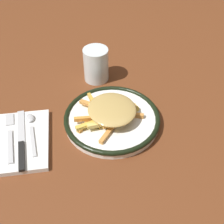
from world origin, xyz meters
TOP-DOWN VIEW (x-y plane):
  - ground_plane at (0.00, 0.00)m, footprint 2.60×2.60m
  - plate at (0.00, 0.00)m, footprint 0.27×0.27m
  - fries_heap at (-0.00, -0.00)m, footprint 0.19×0.18m
  - napkin at (-0.24, -0.02)m, footprint 0.15×0.21m
  - fork at (-0.27, -0.01)m, footprint 0.03×0.18m
  - knife at (-0.24, -0.04)m, footprint 0.02×0.21m
  - spoon at (-0.22, 0.01)m, footprint 0.02×0.15m
  - water_glass at (-0.01, 0.21)m, footprint 0.08×0.08m

SIDE VIEW (x-z plane):
  - ground_plane at x=0.00m, z-range 0.00..0.00m
  - napkin at x=-0.24m, z-range 0.00..0.01m
  - plate at x=0.00m, z-range 0.00..0.03m
  - fork at x=-0.27m, z-range 0.01..0.02m
  - knife at x=-0.24m, z-range 0.01..0.02m
  - spoon at x=-0.22m, z-range 0.01..0.02m
  - fries_heap at x=0.00m, z-range 0.02..0.06m
  - water_glass at x=-0.01m, z-range 0.00..0.11m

